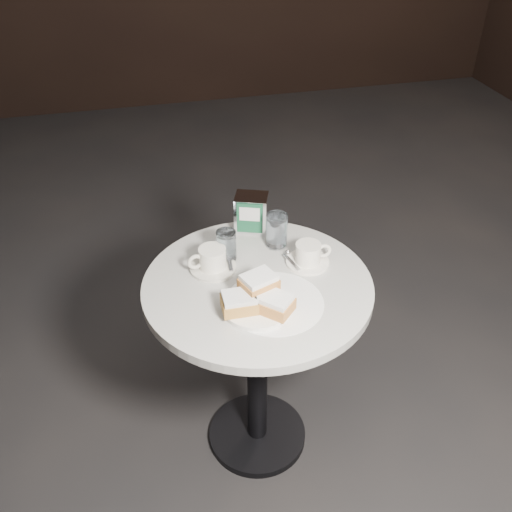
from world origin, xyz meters
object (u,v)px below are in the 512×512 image
at_px(beignet_plate, 257,300).
at_px(napkin_dispenser, 251,213).
at_px(coffee_cup_right, 308,255).
at_px(water_glass_left, 226,246).
at_px(coffee_cup_left, 212,260).
at_px(cafe_table, 257,330).
at_px(water_glass_right, 277,231).

xyz_separation_m(beignet_plate, napkin_dispenser, (0.08, 0.41, 0.03)).
xyz_separation_m(coffee_cup_right, water_glass_left, (-0.24, 0.08, 0.02)).
bearing_deg(coffee_cup_left, cafe_table, -48.89).
bearing_deg(cafe_table, coffee_cup_left, 140.34).
height_order(coffee_cup_right, water_glass_right, water_glass_right).
distance_m(coffee_cup_left, water_glass_right, 0.24).
relative_size(coffee_cup_right, water_glass_left, 1.45).
bearing_deg(water_glass_right, coffee_cup_right, -60.20).
xyz_separation_m(cafe_table, napkin_dispenser, (0.05, 0.30, 0.26)).
xyz_separation_m(water_glass_right, napkin_dispenser, (-0.06, 0.12, 0.01)).
height_order(water_glass_left, water_glass_right, water_glass_right).
relative_size(coffee_cup_left, coffee_cup_right, 1.13).
bearing_deg(coffee_cup_right, beignet_plate, -137.51).
relative_size(beignet_plate, napkin_dispenser, 1.90).
xyz_separation_m(water_glass_left, water_glass_right, (0.17, 0.04, 0.01)).
relative_size(water_glass_left, napkin_dispenser, 0.77).
height_order(beignet_plate, water_glass_left, water_glass_left).
height_order(coffee_cup_left, water_glass_right, water_glass_right).
xyz_separation_m(coffee_cup_left, water_glass_left, (0.05, 0.04, 0.02)).
bearing_deg(beignet_plate, napkin_dispenser, 78.84).
bearing_deg(cafe_table, napkin_dispenser, 80.15).
bearing_deg(water_glass_right, beignet_plate, -114.90).
relative_size(cafe_table, napkin_dispenser, 5.64).
bearing_deg(water_glass_left, napkin_dispenser, 52.45).
distance_m(water_glass_right, napkin_dispenser, 0.13).
xyz_separation_m(beignet_plate, coffee_cup_right, (0.21, 0.18, -0.00)).
xyz_separation_m(cafe_table, beignet_plate, (-0.03, -0.12, 0.23)).
height_order(coffee_cup_left, napkin_dispenser, napkin_dispenser).
height_order(water_glass_right, napkin_dispenser, napkin_dispenser).
bearing_deg(coffee_cup_right, napkin_dispenser, 120.36).
xyz_separation_m(beignet_plate, water_glass_right, (0.14, 0.30, 0.02)).
xyz_separation_m(coffee_cup_left, coffee_cup_right, (0.30, -0.04, -0.00)).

